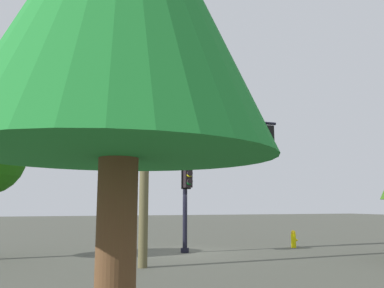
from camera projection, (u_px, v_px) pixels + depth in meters
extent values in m
plane|color=#46483E|center=(185.00, 253.00, 17.23)|extent=(120.00, 120.00, 0.00)
cylinder|color=black|center=(185.00, 176.00, 17.73)|extent=(0.20, 0.20, 6.65)
cylinder|color=black|center=(185.00, 250.00, 17.25)|extent=(0.36, 0.36, 0.20)
cylinder|color=black|center=(232.00, 120.00, 18.97)|extent=(4.77, 0.28, 0.14)
cylinder|color=black|center=(207.00, 129.00, 18.44)|extent=(2.18, 0.14, 1.07)
cube|color=black|center=(203.00, 134.00, 18.33)|extent=(0.32, 0.36, 1.10)
cube|color=black|center=(204.00, 133.00, 18.14)|extent=(0.44, 0.04, 1.22)
sphere|color=maroon|center=(201.00, 127.00, 18.57)|extent=(0.22, 0.22, 0.22)
cylinder|color=black|center=(201.00, 127.00, 18.63)|extent=(0.23, 0.14, 0.23)
sphere|color=#FFFC14|center=(201.00, 135.00, 18.52)|extent=(0.22, 0.22, 0.22)
cylinder|color=black|center=(201.00, 134.00, 18.58)|extent=(0.23, 0.14, 0.23)
sphere|color=#0B621E|center=(201.00, 142.00, 18.47)|extent=(0.22, 0.22, 0.22)
cylinder|color=black|center=(201.00, 141.00, 18.53)|extent=(0.23, 0.14, 0.23)
cube|color=black|center=(220.00, 135.00, 18.63)|extent=(0.32, 0.36, 1.10)
cube|color=black|center=(222.00, 134.00, 18.44)|extent=(0.44, 0.04, 1.22)
sphere|color=maroon|center=(218.00, 129.00, 18.87)|extent=(0.22, 0.22, 0.22)
cylinder|color=black|center=(218.00, 128.00, 18.93)|extent=(0.23, 0.14, 0.23)
sphere|color=#FFFC14|center=(218.00, 136.00, 18.82)|extent=(0.22, 0.22, 0.22)
cylinder|color=black|center=(218.00, 135.00, 18.88)|extent=(0.23, 0.14, 0.23)
sphere|color=#0B621E|center=(218.00, 143.00, 18.77)|extent=(0.22, 0.22, 0.22)
cylinder|color=black|center=(218.00, 142.00, 18.83)|extent=(0.23, 0.14, 0.23)
cube|color=black|center=(237.00, 136.00, 18.93)|extent=(0.32, 0.36, 1.10)
cube|color=black|center=(238.00, 135.00, 18.74)|extent=(0.44, 0.04, 1.22)
sphere|color=maroon|center=(235.00, 130.00, 19.17)|extent=(0.22, 0.22, 0.22)
cylinder|color=black|center=(234.00, 129.00, 19.23)|extent=(0.23, 0.14, 0.23)
sphere|color=#FFFC14|center=(235.00, 137.00, 19.12)|extent=(0.22, 0.22, 0.22)
cylinder|color=black|center=(234.00, 136.00, 19.18)|extent=(0.23, 0.14, 0.23)
sphere|color=#0B621E|center=(235.00, 144.00, 19.07)|extent=(0.22, 0.22, 0.22)
cylinder|color=black|center=(234.00, 143.00, 19.13)|extent=(0.23, 0.14, 0.23)
cube|color=black|center=(253.00, 137.00, 19.23)|extent=(0.34, 0.37, 1.10)
cube|color=black|center=(255.00, 137.00, 19.05)|extent=(0.44, 0.06, 1.22)
sphere|color=maroon|center=(250.00, 131.00, 19.47)|extent=(0.22, 0.22, 0.22)
cylinder|color=black|center=(250.00, 130.00, 19.53)|extent=(0.24, 0.15, 0.23)
sphere|color=#FFFC14|center=(251.00, 138.00, 19.41)|extent=(0.22, 0.22, 0.22)
cylinder|color=black|center=(250.00, 137.00, 19.48)|extent=(0.24, 0.15, 0.23)
sphere|color=#0B621E|center=(251.00, 145.00, 19.36)|extent=(0.22, 0.22, 0.22)
cylinder|color=black|center=(250.00, 144.00, 19.43)|extent=(0.24, 0.15, 0.23)
cube|color=black|center=(268.00, 138.00, 19.53)|extent=(0.33, 0.37, 1.10)
cube|color=black|center=(270.00, 138.00, 19.34)|extent=(0.44, 0.05, 1.22)
sphere|color=maroon|center=(266.00, 132.00, 19.77)|extent=(0.22, 0.22, 0.22)
cylinder|color=black|center=(265.00, 131.00, 19.83)|extent=(0.23, 0.15, 0.23)
sphere|color=#FFFC14|center=(266.00, 139.00, 19.71)|extent=(0.22, 0.22, 0.22)
cylinder|color=black|center=(265.00, 138.00, 19.78)|extent=(0.23, 0.15, 0.23)
sphere|color=#0B621E|center=(266.00, 146.00, 19.66)|extent=(0.22, 0.22, 0.22)
cylinder|color=black|center=(266.00, 145.00, 19.73)|extent=(0.23, 0.15, 0.23)
cube|color=black|center=(178.00, 146.00, 17.81)|extent=(0.37, 0.33, 1.10)
cube|color=black|center=(182.00, 147.00, 17.88)|extent=(0.05, 0.44, 1.22)
sphere|color=maroon|center=(174.00, 139.00, 17.80)|extent=(0.22, 0.22, 0.22)
cylinder|color=black|center=(172.00, 138.00, 17.78)|extent=(0.15, 0.24, 0.23)
sphere|color=#FFFC14|center=(174.00, 146.00, 17.74)|extent=(0.22, 0.22, 0.22)
cylinder|color=black|center=(172.00, 145.00, 17.73)|extent=(0.15, 0.24, 0.23)
sphere|color=#0B621E|center=(174.00, 154.00, 17.69)|extent=(0.22, 0.22, 0.22)
cylinder|color=black|center=(172.00, 153.00, 17.68)|extent=(0.15, 0.24, 0.23)
cube|color=black|center=(188.00, 175.00, 17.41)|extent=(0.33, 0.37, 1.10)
cube|color=black|center=(186.00, 175.00, 17.60)|extent=(0.44, 0.05, 1.22)
sphere|color=maroon|center=(189.00, 167.00, 17.28)|extent=(0.22, 0.22, 0.22)
cylinder|color=black|center=(190.00, 166.00, 17.23)|extent=(0.24, 0.15, 0.23)
sphere|color=#FFFC14|center=(189.00, 175.00, 17.23)|extent=(0.22, 0.22, 0.22)
cylinder|color=black|center=(190.00, 173.00, 17.18)|extent=(0.24, 0.15, 0.23)
sphere|color=#0B621E|center=(189.00, 183.00, 17.18)|extent=(0.22, 0.22, 0.22)
cylinder|color=black|center=(190.00, 181.00, 17.13)|extent=(0.24, 0.15, 0.23)
cube|color=white|center=(237.00, 115.00, 19.10)|extent=(0.94, 0.05, 0.26)
cube|color=#156D39|center=(237.00, 115.00, 19.10)|extent=(0.90, 0.06, 0.22)
cube|color=white|center=(185.00, 167.00, 17.80)|extent=(0.05, 0.94, 0.26)
cube|color=#1D752D|center=(185.00, 167.00, 17.80)|extent=(0.06, 0.90, 0.22)
cylinder|color=brown|center=(145.00, 147.00, 13.73)|extent=(0.31, 0.31, 8.07)
cube|color=brown|center=(146.00, 53.00, 14.25)|extent=(0.97, 1.64, 0.12)
cylinder|color=#DACB07|center=(294.00, 241.00, 19.24)|extent=(0.24, 0.24, 0.65)
sphere|color=yellow|center=(293.00, 233.00, 19.30)|extent=(0.22, 0.22, 0.22)
cylinder|color=yellow|center=(296.00, 240.00, 19.30)|extent=(0.12, 0.10, 0.10)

